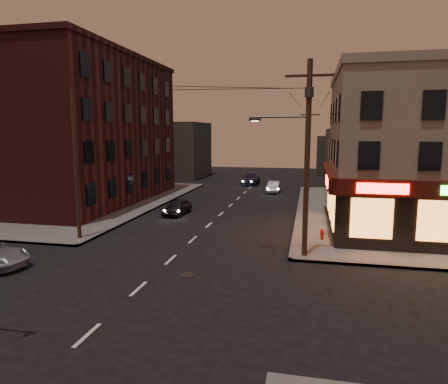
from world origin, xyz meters
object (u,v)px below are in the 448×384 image
(sedan_far, at_px, (251,178))
(sedan_mid, at_px, (274,187))
(fire_hydrant, at_px, (322,234))
(sedan_near, at_px, (177,207))

(sedan_far, bearing_deg, sedan_mid, -63.84)
(sedan_far, xyz_separation_m, fire_hydrant, (8.21, -26.14, -0.23))
(sedan_mid, xyz_separation_m, sedan_far, (-3.50, 6.47, 0.14))
(sedan_mid, distance_m, fire_hydrant, 20.22)
(sedan_near, bearing_deg, fire_hydrant, -23.75)
(sedan_mid, height_order, sedan_far, sedan_far)
(sedan_near, xyz_separation_m, sedan_mid, (6.50, 13.74, -0.01))
(sedan_near, relative_size, sedan_far, 0.71)
(sedan_mid, height_order, fire_hydrant, sedan_mid)
(sedan_near, height_order, sedan_mid, sedan_near)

